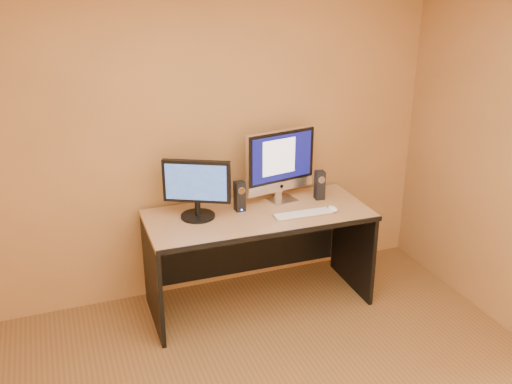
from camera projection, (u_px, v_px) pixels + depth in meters
walls at (302, 249)px, 2.70m from camera, size 4.00×4.00×2.60m
desk at (259, 259)px, 4.51m from camera, size 1.73×0.78×0.79m
imac at (283, 166)px, 4.49m from camera, size 0.64×0.34×0.59m
second_monitor at (197, 189)px, 4.21m from camera, size 0.57×0.46×0.45m
speaker_left at (240, 196)px, 4.37m from camera, size 0.08×0.08×0.24m
speaker_right at (320, 185)px, 4.60m from camera, size 0.08×0.08×0.24m
keyboard at (303, 214)px, 4.32m from camera, size 0.46×0.14×0.02m
mouse at (333, 209)px, 4.40m from camera, size 0.06×0.11×0.04m
cable_a at (283, 194)px, 4.72m from camera, size 0.11×0.22×0.01m
cable_b at (274, 195)px, 4.70m from camera, size 0.10×0.17×0.01m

